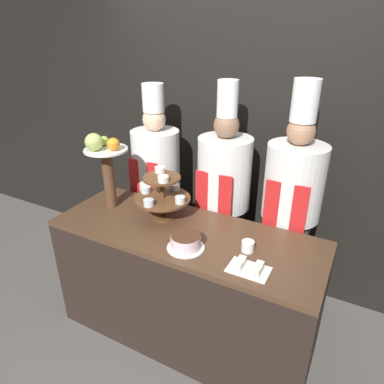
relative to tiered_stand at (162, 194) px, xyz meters
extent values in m
plane|color=#5B5651|center=(0.24, -0.44, -1.10)|extent=(14.00, 14.00, 0.00)
cube|color=black|center=(0.24, 0.86, 0.30)|extent=(10.00, 0.06, 2.80)
cube|color=black|center=(0.24, -0.10, -0.66)|extent=(1.85, 0.68, 0.88)
cube|color=#4C3321|center=(0.24, -0.10, -0.20)|extent=(1.85, 0.68, 0.03)
cylinder|color=brown|center=(0.00, 0.00, -0.18)|extent=(0.18, 0.18, 0.02)
cylinder|color=brown|center=(0.00, 0.00, -0.03)|extent=(0.04, 0.04, 0.31)
cylinder|color=brown|center=(0.00, 0.00, -0.04)|extent=(0.40, 0.40, 0.02)
cylinder|color=brown|center=(0.00, 0.00, 0.12)|extent=(0.26, 0.26, 0.02)
cylinder|color=silver|center=(0.01, 0.15, 0.00)|extent=(0.07, 0.07, 0.04)
cylinder|color=beige|center=(0.01, 0.15, -0.01)|extent=(0.06, 0.06, 0.03)
cylinder|color=silver|center=(-0.15, 0.01, 0.00)|extent=(0.07, 0.07, 0.04)
cylinder|color=gold|center=(-0.15, 0.01, -0.01)|extent=(0.06, 0.06, 0.03)
cylinder|color=silver|center=(-0.01, -0.15, 0.00)|extent=(0.07, 0.07, 0.04)
cylinder|color=red|center=(-0.01, -0.15, -0.01)|extent=(0.06, 0.06, 0.03)
cylinder|color=silver|center=(0.15, -0.01, 0.00)|extent=(0.07, 0.07, 0.04)
cylinder|color=green|center=(0.15, -0.01, -0.01)|extent=(0.06, 0.06, 0.03)
cylinder|color=white|center=(-0.06, 0.07, 0.15)|extent=(0.07, 0.07, 0.04)
cylinder|color=white|center=(0.06, -0.07, 0.15)|extent=(0.07, 0.07, 0.04)
cylinder|color=brown|center=(-0.44, -0.04, 0.04)|extent=(0.09, 0.09, 0.44)
cylinder|color=white|center=(-0.44, -0.04, 0.27)|extent=(0.31, 0.31, 0.01)
sphere|color=orange|center=(-0.36, -0.04, 0.32)|extent=(0.09, 0.09, 0.09)
sphere|color=#84B742|center=(-0.50, 0.01, 0.31)|extent=(0.07, 0.07, 0.07)
sphere|color=#ADC160|center=(-0.48, -0.11, 0.34)|extent=(0.13, 0.13, 0.13)
cylinder|color=white|center=(0.34, -0.27, -0.18)|extent=(0.23, 0.23, 0.01)
cylinder|color=silver|center=(0.34, -0.27, -0.13)|extent=(0.19, 0.19, 0.08)
cylinder|color=#472819|center=(0.34, -0.27, -0.09)|extent=(0.18, 0.18, 0.01)
cylinder|color=white|center=(0.68, -0.12, -0.15)|extent=(0.08, 0.08, 0.07)
cube|color=white|center=(0.75, -0.29, -0.18)|extent=(0.23, 0.16, 0.01)
cube|color=silver|center=(0.70, -0.32, -0.16)|extent=(0.04, 0.04, 0.04)
cube|color=silver|center=(0.81, -0.32, -0.16)|extent=(0.04, 0.04, 0.04)
cube|color=silver|center=(0.70, -0.26, -0.16)|extent=(0.04, 0.04, 0.04)
cube|color=silver|center=(0.81, -0.26, -0.16)|extent=(0.04, 0.04, 0.04)
cube|color=black|center=(-0.36, 0.47, -0.67)|extent=(0.30, 0.17, 0.86)
cylinder|color=white|center=(-0.36, 0.47, 0.03)|extent=(0.41, 0.41, 0.53)
cube|color=red|center=(-0.36, 0.28, -0.08)|extent=(0.28, 0.01, 0.34)
sphere|color=#DBB28E|center=(-0.36, 0.47, 0.39)|extent=(0.19, 0.19, 0.19)
cylinder|color=white|center=(-0.36, 0.47, 0.56)|extent=(0.17, 0.17, 0.22)
cube|color=black|center=(0.27, 0.47, -0.67)|extent=(0.31, 0.17, 0.85)
cylinder|color=silver|center=(0.27, 0.47, 0.04)|extent=(0.42, 0.42, 0.56)
cube|color=red|center=(0.27, 0.27, -0.07)|extent=(0.29, 0.01, 0.36)
sphere|color=#846047|center=(0.27, 0.47, 0.41)|extent=(0.19, 0.19, 0.19)
cylinder|color=white|center=(0.27, 0.47, 0.61)|extent=(0.15, 0.15, 0.26)
cube|color=#38332D|center=(0.80, 0.47, -0.65)|extent=(0.31, 0.17, 0.90)
cylinder|color=silver|center=(0.80, 0.47, 0.07)|extent=(0.41, 0.41, 0.54)
cube|color=red|center=(0.80, 0.28, -0.04)|extent=(0.29, 0.01, 0.35)
sphere|color=#A37556|center=(0.80, 0.47, 0.44)|extent=(0.19, 0.19, 0.19)
cylinder|color=white|center=(0.80, 0.47, 0.64)|extent=(0.17, 0.17, 0.27)
camera|label=1|loc=(1.20, -1.81, 1.03)|focal=32.00mm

